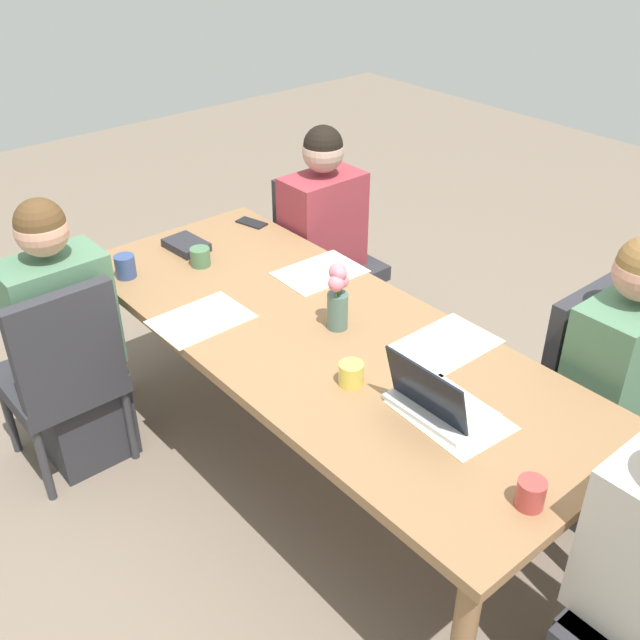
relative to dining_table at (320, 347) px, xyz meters
The scene contains 20 objects.
ground_plane 0.66m from the dining_table, ahead, with size 10.00×10.00×0.00m, color #756656.
dining_table is the anchor object (origin of this frame).
chair_far_left_near 1.15m from the dining_table, 139.22° to the left, with size 0.44×0.44×0.90m.
person_far_left_near 1.05m from the dining_table, 139.03° to the left, with size 0.36×0.40×1.19m.
chair_near_left_far 1.05m from the dining_table, 134.13° to the right, with size 0.44×0.44×0.90m.
person_near_left_far 1.06m from the dining_table, 139.33° to the right, with size 0.36×0.40×1.19m.
chair_far_right_near 1.09m from the dining_table, 46.53° to the left, with size 0.44×0.44×0.90m.
person_far_right_near 1.10m from the dining_table, 41.51° to the left, with size 0.36×0.40×1.19m.
flower_vase 0.23m from the dining_table, 72.96° to the left, with size 0.09×0.09×0.27m.
placemat_far_left_near 0.47m from the dining_table, 139.85° to the left, with size 0.36×0.26×0.00m, color beige.
placemat_head_right_left_mid 0.65m from the dining_table, ahead, with size 0.36×0.26×0.00m, color beige.
placemat_near_left_far 0.47m from the dining_table, 140.24° to the right, with size 0.36×0.26×0.00m, color beige.
placemat_far_right_near 0.48m from the dining_table, 39.03° to the left, with size 0.36×0.26×0.00m, color beige.
laptop_head_right_left_mid 0.62m from the dining_table, ahead, with size 0.32×0.22×0.21m.
coffee_mug_near_left 1.06m from the dining_table, ahead, with size 0.08×0.08×0.09m, color #AD3D38.
coffee_mug_near_right 0.75m from the dining_table, behind, with size 0.09×0.09×0.08m, color #47704C.
coffee_mug_centre_left 0.94m from the dining_table, 157.59° to the right, with size 0.09×0.09×0.10m, color #33477A.
coffee_mug_centre_right 0.36m from the dining_table, 22.31° to the right, with size 0.08×0.08×0.08m, color #DBC64C.
book_red_cover 0.93m from the dining_table, behind, with size 0.20×0.14×0.04m, color #28282D.
phone_black 1.03m from the dining_table, 158.92° to the left, with size 0.15×0.07×0.01m, color black.
Camera 1 is at (1.77, -1.50, 2.24)m, focal length 41.19 mm.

